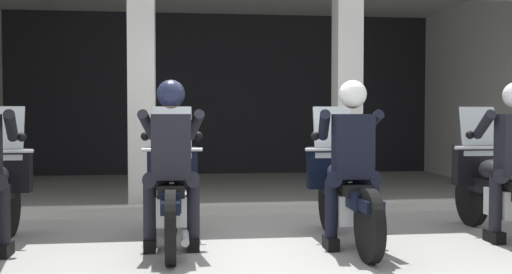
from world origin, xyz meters
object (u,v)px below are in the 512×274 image
at_px(police_officer_center_left, 171,150).
at_px(police_officer_center_right, 352,149).
at_px(motorcycle_center_right, 344,192).
at_px(motorcycle_far_right, 499,188).
at_px(motorcycle_center_left, 172,193).

bearing_deg(police_officer_center_left, police_officer_center_right, -1.67).
height_order(police_officer_center_left, police_officer_center_right, same).
bearing_deg(motorcycle_center_right, police_officer_center_right, -83.97).
bearing_deg(motorcycle_far_right, motorcycle_center_right, -166.84).
distance_m(police_officer_center_left, police_officer_center_right, 1.68).
bearing_deg(police_officer_center_right, motorcycle_center_right, 96.03).
bearing_deg(motorcycle_center_left, police_officer_center_left, -87.18).
xyz_separation_m(motorcycle_center_left, motorcycle_center_right, (1.68, -0.14, 0.00)).
height_order(police_officer_center_left, motorcycle_center_right, police_officer_center_left).
distance_m(motorcycle_center_left, police_officer_center_left, 0.52).
xyz_separation_m(police_officer_center_left, police_officer_center_right, (1.68, -0.14, 0.00)).
bearing_deg(police_officer_center_left, motorcycle_far_right, 7.11).
relative_size(police_officer_center_left, police_officer_center_right, 1.00).
height_order(motorcycle_center_right, motorcycle_far_right, same).
xyz_separation_m(motorcycle_center_right, police_officer_center_right, (-0.00, -0.28, 0.44)).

